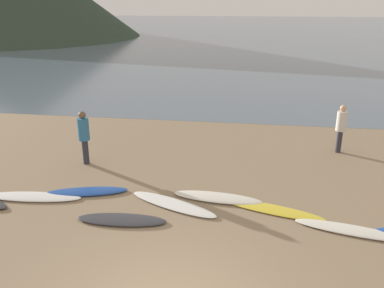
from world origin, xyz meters
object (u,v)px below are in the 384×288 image
object	(u,v)px
surfboard_7	(353,230)
surfboard_6	(272,209)
surfboard_2	(87,192)
person_1	(341,125)
surfboard_1	(33,197)
surfboard_4	(173,204)
surfboard_5	(218,198)
surfboard_3	(122,220)
person_0	(84,133)

from	to	relation	value
surfboard_7	surfboard_6	bearing A→B (deg)	169.92
surfboard_2	surfboard_7	xyz separation A→B (m)	(6.69, -0.95, -0.01)
surfboard_6	person_1	bearing A→B (deg)	77.56
surfboard_1	surfboard_6	bearing A→B (deg)	-2.28
surfboard_4	surfboard_6	bearing A→B (deg)	26.00
surfboard_6	surfboard_7	xyz separation A→B (m)	(1.78, -0.73, 0.01)
surfboard_5	person_1	distance (m)	5.58
surfboard_1	surfboard_3	xyz separation A→B (m)	(2.67, -0.80, 0.01)
surfboard_1	surfboard_3	distance (m)	2.79
surfboard_1	surfboard_7	bearing A→B (deg)	-8.00
surfboard_7	person_1	size ratio (longest dim) A/B	1.56
surfboard_3	person_0	distance (m)	4.02
person_1	surfboard_5	bearing A→B (deg)	150.76
surfboard_2	surfboard_3	xyz separation A→B (m)	(1.39, -1.27, -0.00)
surfboard_2	surfboard_3	world-z (taller)	surfboard_2
surfboard_4	surfboard_6	distance (m)	2.47
surfboard_4	surfboard_6	world-z (taller)	surfboard_4
surfboard_2	surfboard_7	world-z (taller)	surfboard_2
surfboard_2	surfboard_4	size ratio (longest dim) A/B	0.88
surfboard_1	surfboard_4	xyz separation A→B (m)	(3.73, 0.14, 0.00)
surfboard_3	surfboard_4	xyz separation A→B (m)	(1.06, 0.93, -0.00)
surfboard_1	surfboard_7	xyz separation A→B (m)	(7.97, -0.48, 0.00)
person_0	surfboard_2	bearing A→B (deg)	-145.61
surfboard_3	surfboard_2	bearing A→B (deg)	134.49
surfboard_4	surfboard_2	bearing A→B (deg)	-164.38
surfboard_3	surfboard_5	distance (m)	2.58
surfboard_7	person_1	xyz separation A→B (m)	(0.60, 5.13, 0.94)
surfboard_2	surfboard_6	xyz separation A→B (m)	(4.91, -0.23, -0.01)
surfboard_2	surfboard_7	distance (m)	6.76
surfboard_7	person_0	size ratio (longest dim) A/B	1.50
person_0	surfboard_5	bearing A→B (deg)	-100.30
surfboard_1	surfboard_6	xyz separation A→B (m)	(6.19, 0.25, -0.01)
surfboard_1	surfboard_5	world-z (taller)	surfboard_5
surfboard_6	surfboard_5	bearing A→B (deg)	-179.87
surfboard_5	person_0	world-z (taller)	person_0
person_1	person_0	bearing A→B (deg)	119.22
surfboard_7	person_1	world-z (taller)	person_1
surfboard_3	person_1	xyz separation A→B (m)	(5.90, 5.45, 0.93)
surfboard_7	surfboard_5	bearing A→B (deg)	172.66
surfboard_5	person_1	size ratio (longest dim) A/B	1.42
surfboard_5	surfboard_7	world-z (taller)	surfboard_5
surfboard_3	surfboard_7	distance (m)	5.31
surfboard_4	person_1	xyz separation A→B (m)	(4.84, 4.51, 0.94)
surfboard_2	surfboard_6	bearing A→B (deg)	-17.11
surfboard_6	person_1	distance (m)	5.09
surfboard_5	surfboard_6	size ratio (longest dim) A/B	0.89
surfboard_3	surfboard_4	distance (m)	1.41
person_0	surfboard_1	bearing A→B (deg)	-178.95
surfboard_1	person_0	bearing A→B (deg)	74.23
surfboard_1	surfboard_2	xyz separation A→B (m)	(1.28, 0.48, 0.01)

